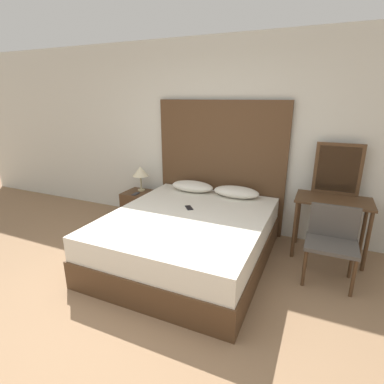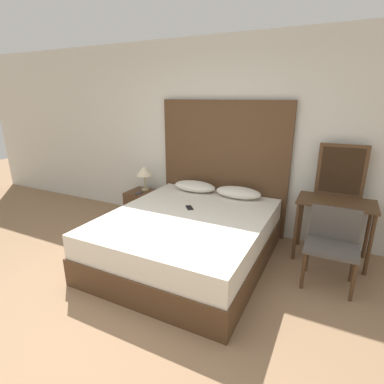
{
  "view_description": "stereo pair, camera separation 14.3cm",
  "coord_description": "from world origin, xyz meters",
  "px_view_note": "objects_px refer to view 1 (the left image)",
  "views": [
    {
      "loc": [
        1.5,
        -1.48,
        1.92
      ],
      "look_at": [
        0.12,
        1.6,
        0.84
      ],
      "focal_mm": 28.0,
      "sensor_mm": 36.0,
      "label": 1
    },
    {
      "loc": [
        1.63,
        -1.42,
        1.92
      ],
      "look_at": [
        0.12,
        1.6,
        0.84
      ],
      "focal_mm": 28.0,
      "sensor_mm": 36.0,
      "label": 2
    }
  ],
  "objects_px": {
    "bed": "(188,237)",
    "vanity_desk": "(332,210)",
    "table_lamp": "(140,172)",
    "nightstand": "(139,206)",
    "phone_on_nightstand": "(136,194)",
    "phone_on_bed": "(189,208)",
    "chair": "(332,238)"
  },
  "relations": [
    {
      "from": "table_lamp",
      "to": "vanity_desk",
      "type": "distance_m",
      "value": 2.8
    },
    {
      "from": "phone_on_bed",
      "to": "vanity_desk",
      "type": "distance_m",
      "value": 1.73
    },
    {
      "from": "bed",
      "to": "chair",
      "type": "relative_size",
      "value": 2.64
    },
    {
      "from": "table_lamp",
      "to": "bed",
      "type": "bearing_deg",
      "value": -35.67
    },
    {
      "from": "bed",
      "to": "table_lamp",
      "type": "bearing_deg",
      "value": 144.33
    },
    {
      "from": "phone_on_bed",
      "to": "bed",
      "type": "bearing_deg",
      "value": -67.39
    },
    {
      "from": "table_lamp",
      "to": "chair",
      "type": "height_order",
      "value": "table_lamp"
    },
    {
      "from": "bed",
      "to": "nightstand",
      "type": "distance_m",
      "value": 1.49
    },
    {
      "from": "nightstand",
      "to": "table_lamp",
      "type": "distance_m",
      "value": 0.55
    },
    {
      "from": "phone_on_bed",
      "to": "chair",
      "type": "bearing_deg",
      "value": 1.95
    },
    {
      "from": "table_lamp",
      "to": "phone_on_nightstand",
      "type": "xyz_separation_m",
      "value": [
        0.02,
        -0.19,
        -0.3
      ]
    },
    {
      "from": "phone_on_bed",
      "to": "table_lamp",
      "type": "relative_size",
      "value": 0.4
    },
    {
      "from": "chair",
      "to": "table_lamp",
      "type": "bearing_deg",
      "value": 167.22
    },
    {
      "from": "vanity_desk",
      "to": "chair",
      "type": "height_order",
      "value": "chair"
    },
    {
      "from": "bed",
      "to": "phone_on_nightstand",
      "type": "height_order",
      "value": "bed"
    },
    {
      "from": "phone_on_nightstand",
      "to": "vanity_desk",
      "type": "relative_size",
      "value": 0.18
    },
    {
      "from": "phone_on_nightstand",
      "to": "bed",
      "type": "bearing_deg",
      "value": -29.79
    },
    {
      "from": "bed",
      "to": "vanity_desk",
      "type": "distance_m",
      "value": 1.77
    },
    {
      "from": "bed",
      "to": "table_lamp",
      "type": "xyz_separation_m",
      "value": [
        -1.25,
        0.9,
        0.49
      ]
    },
    {
      "from": "phone_on_bed",
      "to": "phone_on_nightstand",
      "type": "bearing_deg",
      "value": 156.38
    },
    {
      "from": "nightstand",
      "to": "vanity_desk",
      "type": "distance_m",
      "value": 2.82
    },
    {
      "from": "bed",
      "to": "phone_on_nightstand",
      "type": "distance_m",
      "value": 1.43
    },
    {
      "from": "nightstand",
      "to": "phone_on_nightstand",
      "type": "relative_size",
      "value": 2.99
    },
    {
      "from": "bed",
      "to": "phone_on_nightstand",
      "type": "bearing_deg",
      "value": 150.21
    },
    {
      "from": "table_lamp",
      "to": "phone_on_nightstand",
      "type": "relative_size",
      "value": 2.54
    },
    {
      "from": "phone_on_nightstand",
      "to": "chair",
      "type": "height_order",
      "value": "chair"
    },
    {
      "from": "phone_on_bed",
      "to": "chair",
      "type": "xyz_separation_m",
      "value": [
        1.65,
        0.06,
        -0.11
      ]
    },
    {
      "from": "bed",
      "to": "vanity_desk",
      "type": "bearing_deg",
      "value": 27.14
    },
    {
      "from": "phone_on_bed",
      "to": "chair",
      "type": "relative_size",
      "value": 0.2
    },
    {
      "from": "phone_on_nightstand",
      "to": "vanity_desk",
      "type": "height_order",
      "value": "vanity_desk"
    },
    {
      "from": "vanity_desk",
      "to": "phone_on_bed",
      "type": "bearing_deg",
      "value": -160.14
    },
    {
      "from": "vanity_desk",
      "to": "chair",
      "type": "distance_m",
      "value": 0.55
    }
  ]
}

